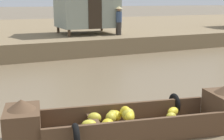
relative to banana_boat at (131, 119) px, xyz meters
The scene contains 5 objects.
ground_plane 5.49m from the banana_boat, 92.83° to the left, with size 300.00×300.00×0.00m, color #726047.
riverbank_strip 18.84m from the banana_boat, 90.82° to the left, with size 160.00×20.00×0.90m, color #7F6B4C.
banana_boat is the anchor object (origin of this frame).
stilt_house_mid_left 12.70m from the banana_boat, 74.47° to the left, with size 4.07×3.28×4.13m.
vendor_person 11.57m from the banana_boat, 65.49° to the left, with size 0.44×0.44×1.66m.
Camera 1 is at (-2.64, -0.86, 2.86)m, focal length 47.97 mm.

